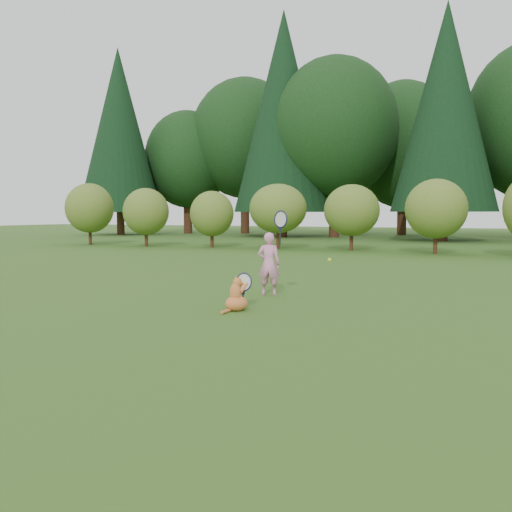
% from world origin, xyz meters
% --- Properties ---
extents(ground, '(100.00, 100.00, 0.00)m').
position_xyz_m(ground, '(0.00, 0.00, 0.00)').
color(ground, '#285518').
rests_on(ground, ground).
extents(shrub_row, '(28.00, 3.00, 2.80)m').
position_xyz_m(shrub_row, '(0.00, 13.00, 1.40)').
color(shrub_row, '#536D22').
rests_on(shrub_row, ground).
extents(woodland_backdrop, '(48.00, 10.00, 15.00)m').
position_xyz_m(woodland_backdrop, '(0.00, 23.00, 7.50)').
color(woodland_backdrop, black).
rests_on(woodland_backdrop, ground).
extents(child, '(0.63, 0.35, 1.64)m').
position_xyz_m(child, '(0.32, 1.10, 0.57)').
color(child, pink).
rests_on(child, ground).
extents(cat, '(0.50, 0.74, 0.68)m').
position_xyz_m(cat, '(0.50, -0.54, 0.26)').
color(cat, '#CC6327').
rests_on(cat, ground).
extents(tennis_ball, '(0.06, 0.06, 0.06)m').
position_xyz_m(tennis_ball, '(1.54, 0.64, 0.69)').
color(tennis_ball, yellow).
rests_on(tennis_ball, ground).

